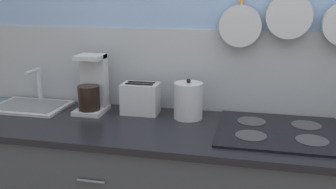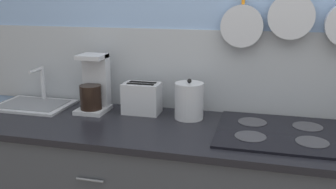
{
  "view_description": "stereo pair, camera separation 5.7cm",
  "coord_description": "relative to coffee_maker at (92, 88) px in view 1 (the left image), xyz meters",
  "views": [
    {
      "loc": [
        -0.12,
        -1.8,
        1.55
      ],
      "look_at": [
        -0.53,
        0.0,
        1.06
      ],
      "focal_mm": 40.0,
      "sensor_mm": 36.0,
      "label": 1
    },
    {
      "loc": [
        -0.07,
        -1.79,
        1.55
      ],
      "look_at": [
        -0.53,
        0.0,
        1.06
      ],
      "focal_mm": 40.0,
      "sensor_mm": 36.0,
      "label": 2
    }
  ],
  "objects": [
    {
      "name": "wall_back",
      "position": [
        1.03,
        0.2,
        0.25
      ],
      "size": [
        7.2,
        0.15,
        2.6
      ],
      "color": "#84A3CC",
      "rests_on": "ground_plane"
    },
    {
      "name": "countertop",
      "position": [
        1.03,
        -0.17,
        -0.16
      ],
      "size": [
        3.39,
        0.65,
        0.03
      ],
      "color": "black",
      "rests_on": "cabinet_base"
    },
    {
      "name": "sink_basin",
      "position": [
        -0.4,
        -0.02,
        -0.12
      ],
      "size": [
        0.44,
        0.32,
        0.22
      ],
      "color": "#B7BABF",
      "rests_on": "countertop"
    },
    {
      "name": "coffee_maker",
      "position": [
        0.0,
        0.0,
        0.0
      ],
      "size": [
        0.17,
        0.2,
        0.34
      ],
      "color": "#B7BABF",
      "rests_on": "countertop"
    },
    {
      "name": "toaster",
      "position": [
        0.29,
        0.02,
        -0.05
      ],
      "size": [
        0.23,
        0.14,
        0.18
      ],
      "color": "#B7BABF",
      "rests_on": "countertop"
    },
    {
      "name": "kettle",
      "position": [
        0.57,
        -0.0,
        -0.04
      ],
      "size": [
        0.16,
        0.16,
        0.23
      ],
      "color": "#B7BABF",
      "rests_on": "countertop"
    },
    {
      "name": "cooktop",
      "position": [
        1.06,
        -0.13,
        -0.13
      ],
      "size": [
        0.62,
        0.54,
        0.01
      ],
      "color": "black",
      "rests_on": "countertop"
    }
  ]
}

